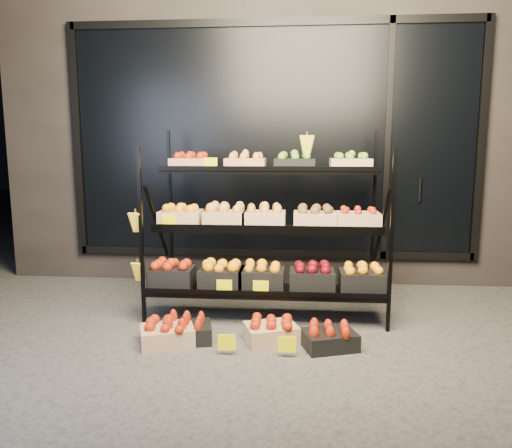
# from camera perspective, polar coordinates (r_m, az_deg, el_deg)

# --- Properties ---
(ground) EXTENTS (24.00, 24.00, 0.00)m
(ground) POSITION_cam_1_polar(r_m,az_deg,el_deg) (4.12, 0.70, -12.63)
(ground) COLOR #514F4C
(ground) RESTS_ON ground
(building) EXTENTS (6.00, 2.08, 3.50)m
(building) POSITION_cam_1_polar(r_m,az_deg,el_deg) (6.41, 2.41, 11.13)
(building) COLOR #2D2826
(building) RESTS_ON ground
(display_rack) EXTENTS (2.18, 1.02, 1.72)m
(display_rack) POSITION_cam_1_polar(r_m,az_deg,el_deg) (4.48, 1.14, -0.36)
(display_rack) COLOR black
(display_rack) RESTS_ON ground
(tag_floor_a) EXTENTS (0.13, 0.01, 0.12)m
(tag_floor_a) POSITION_cam_1_polar(r_m,az_deg,el_deg) (3.75, -3.36, -13.92)
(tag_floor_a) COLOR #FAF000
(tag_floor_a) RESTS_ON ground
(tag_floor_b) EXTENTS (0.13, 0.01, 0.12)m
(tag_floor_b) POSITION_cam_1_polar(r_m,az_deg,el_deg) (3.72, 3.55, -14.13)
(tag_floor_b) COLOR #FAF000
(tag_floor_b) RESTS_ON ground
(floor_crate_left) EXTENTS (0.47, 0.41, 0.20)m
(floor_crate_left) POSITION_cam_1_polar(r_m,az_deg,el_deg) (3.99, -10.13, -12.07)
(floor_crate_left) COLOR tan
(floor_crate_left) RESTS_ON ground
(floor_crate_midleft) EXTENTS (0.45, 0.37, 0.20)m
(floor_crate_midleft) POSITION_cam_1_polar(r_m,az_deg,el_deg) (4.02, -8.04, -11.87)
(floor_crate_midleft) COLOR black
(floor_crate_midleft) RESTS_ON ground
(floor_crate_midright) EXTENTS (0.46, 0.40, 0.20)m
(floor_crate_midright) POSITION_cam_1_polar(r_m,az_deg,el_deg) (3.98, 1.75, -12.01)
(floor_crate_midright) COLOR tan
(floor_crate_midright) RESTS_ON ground
(floor_crate_right) EXTENTS (0.45, 0.39, 0.20)m
(floor_crate_right) POSITION_cam_1_polar(r_m,az_deg,el_deg) (3.89, 8.41, -12.63)
(floor_crate_right) COLOR black
(floor_crate_right) RESTS_ON ground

